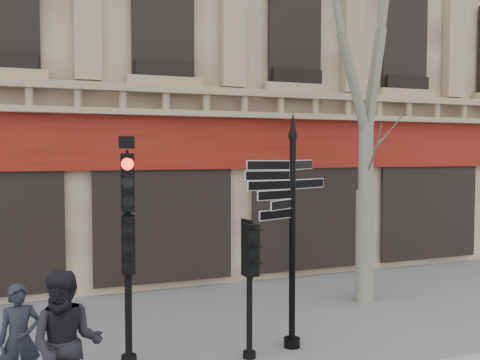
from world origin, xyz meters
The scene contains 5 objects.
fingerpost centered at (1.17, 0.35, 2.73)m, with size 1.99×1.99×4.06m.
traffic_signal_main centered at (-1.58, 0.65, 2.28)m, with size 0.44×0.34×3.62m.
traffic_signal_secondary centered at (0.30, 0.16, 1.55)m, with size 0.39×0.30×2.22m.
pedestrian_a centered at (-3.17, 0.09, 0.77)m, with size 0.56×0.37×1.55m, color black.
pedestrian_b centered at (-2.61, -0.87, 0.95)m, with size 0.92×0.72×1.89m, color black.
Camera 1 is at (-2.95, -7.79, 3.37)m, focal length 40.00 mm.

